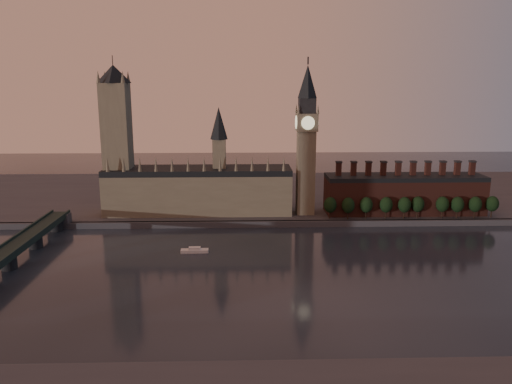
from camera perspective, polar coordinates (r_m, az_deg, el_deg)
ground at (r=251.06m, az=6.41°, el=-9.77°), size 900.00×900.00×0.00m
north_bank at (r=419.85m, az=3.09°, el=-0.31°), size 900.00×182.00×4.00m
palace_of_westminster at (r=353.90m, az=-6.49°, el=0.47°), size 130.00×30.30×74.00m
victoria_tower at (r=357.36m, az=-15.61°, el=6.29°), size 24.00×24.00×108.00m
big_ben at (r=344.97m, az=5.78°, el=6.10°), size 15.00×15.00×107.00m
chimney_block at (r=366.80m, az=16.55°, el=-0.16°), size 110.00×25.00×37.00m
embankment_tree_0 at (r=340.56m, az=8.47°, el=-1.47°), size 8.60×8.60×14.88m
embankment_tree_1 at (r=341.45m, az=10.49°, el=-1.51°), size 8.60×8.60×14.88m
embankment_tree_2 at (r=345.17m, az=12.49°, el=-1.45°), size 8.60×8.60×14.88m
embankment_tree_3 at (r=348.53m, az=14.66°, el=-1.43°), size 8.60×8.60×14.88m
embankment_tree_4 at (r=351.92m, az=16.61°, el=-1.41°), size 8.60×8.60×14.88m
embankment_tree_5 at (r=356.02m, az=18.00°, el=-1.35°), size 8.60×8.60×14.88m
embankment_tree_6 at (r=361.59m, az=20.53°, el=-1.32°), size 8.60×8.60×14.88m
embankment_tree_7 at (r=364.55m, az=22.03°, el=-1.34°), size 8.60×8.60×14.88m
embankment_tree_8 at (r=369.92m, az=23.77°, el=-1.30°), size 8.60×8.60×14.88m
embankment_tree_9 at (r=376.33m, az=25.39°, el=-1.23°), size 8.60×8.60×14.88m
river_boat at (r=287.07m, az=-7.03°, el=-6.64°), size 15.68×4.89×3.11m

